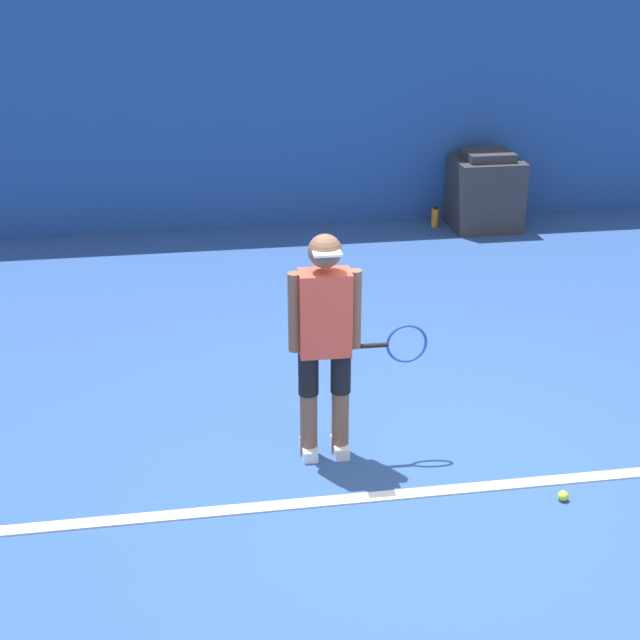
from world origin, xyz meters
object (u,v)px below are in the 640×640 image
at_px(tennis_ball, 563,496).
at_px(covered_chair, 485,192).
at_px(tennis_player, 326,338).
at_px(water_bottle, 435,217).

bearing_deg(tennis_ball, covered_chair, 76.71).
bearing_deg(covered_chair, tennis_player, -119.66).
height_order(tennis_player, covered_chair, tennis_player).
distance_m(tennis_player, tennis_ball, 1.83).
xyz_separation_m(tennis_player, tennis_ball, (1.42, -0.79, -0.86)).
bearing_deg(water_bottle, tennis_ball, -97.44).
bearing_deg(water_bottle, covered_chair, -12.36).
xyz_separation_m(tennis_ball, water_bottle, (0.75, 5.72, 0.08)).
bearing_deg(tennis_player, water_bottle, 67.47).
relative_size(tennis_player, water_bottle, 6.53).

